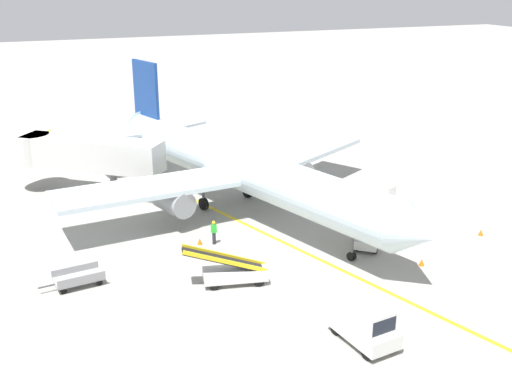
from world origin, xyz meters
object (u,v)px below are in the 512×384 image
object	(u,v)px
safety_cone_wingtip_right	(287,185)
jet_bridge	(77,153)
belt_loader_forward_hold	(233,271)
belt_loader_aft_hold	(369,234)
safety_cone_nose_right	(481,232)
baggage_tug_near_wing	(389,201)
safety_cone_tail_area	(422,262)
baggage_cart_loaded	(79,278)
ground_crew_marshaller	(214,232)
airliner	(237,167)
safety_cone_nose_left	(343,209)
safety_cone_wingtip_left	(200,241)
pushback_tug	(367,326)

from	to	relation	value
safety_cone_wingtip_right	jet_bridge	bearing A→B (deg)	162.69
safety_cone_wingtip_right	belt_loader_forward_hold	bearing A→B (deg)	-125.34
belt_loader_aft_hold	safety_cone_nose_right	size ratio (longest dim) A/B	10.45
baggage_tug_near_wing	safety_cone_tail_area	bearing A→B (deg)	-110.57
baggage_cart_loaded	ground_crew_marshaller	xyz separation A→B (m)	(9.33, 2.64, 0.44)
baggage_cart_loaded	belt_loader_aft_hold	bearing A→B (deg)	-4.44
airliner	safety_cone_nose_left	size ratio (longest dim) A/B	78.54
baggage_tug_near_wing	baggage_cart_loaded	bearing A→B (deg)	-172.26
belt_loader_forward_hold	safety_cone_nose_right	distance (m)	18.70
baggage_tug_near_wing	belt_loader_forward_hold	xyz separation A→B (m)	(-15.16, -6.42, -0.15)
baggage_tug_near_wing	ground_crew_marshaller	bearing A→B (deg)	-177.65
belt_loader_aft_hold	airliner	bearing A→B (deg)	120.74
belt_loader_forward_hold	jet_bridge	bearing A→B (deg)	107.89
jet_bridge	safety_cone_wingtip_left	world-z (taller)	jet_bridge
jet_bridge	belt_loader_aft_hold	distance (m)	24.85
ground_crew_marshaller	baggage_tug_near_wing	bearing A→B (deg)	2.35
ground_crew_marshaller	safety_cone_nose_right	bearing A→B (deg)	-17.66
baggage_cart_loaded	safety_cone_wingtip_right	bearing A→B (deg)	31.02
safety_cone_nose_left	safety_cone_tail_area	world-z (taller)	same
ground_crew_marshaller	safety_cone_nose_left	bearing A→B (deg)	10.27
baggage_tug_near_wing	belt_loader_aft_hold	bearing A→B (deg)	-134.93
belt_loader_aft_hold	baggage_tug_near_wing	bearing A→B (deg)	45.07
jet_bridge	safety_cone_nose_left	xyz separation A→B (m)	(18.33, -11.91, -3.32)
baggage_cart_loaded	safety_cone_nose_right	world-z (taller)	baggage_cart_loaded
belt_loader_forward_hold	safety_cone_tail_area	xyz separation A→B (m)	(11.89, -2.28, -0.56)
belt_loader_forward_hold	baggage_cart_loaded	size ratio (longest dim) A/B	1.35
baggage_tug_near_wing	belt_loader_aft_hold	size ratio (longest dim) A/B	0.59
belt_loader_aft_hold	safety_cone_wingtip_left	distance (m)	11.54
safety_cone_nose_left	safety_cone_wingtip_right	distance (m)	6.90
safety_cone_tail_area	belt_loader_forward_hold	bearing A→B (deg)	169.15
belt_loader_forward_hold	baggage_cart_loaded	world-z (taller)	belt_loader_forward_hold
safety_cone_wingtip_left	ground_crew_marshaller	bearing A→B (deg)	-17.50
jet_bridge	baggage_cart_loaded	distance (m)	17.01
airliner	safety_cone_tail_area	world-z (taller)	airliner
airliner	belt_loader_aft_hold	size ratio (longest dim) A/B	7.52
safety_cone_wingtip_left	safety_cone_wingtip_right	world-z (taller)	same
jet_bridge	safety_cone_wingtip_left	bearing A→B (deg)	-65.60
belt_loader_aft_hold	baggage_cart_loaded	bearing A→B (deg)	175.56
ground_crew_marshaller	belt_loader_forward_hold	bearing A→B (deg)	-97.28
belt_loader_forward_hold	safety_cone_wingtip_right	bearing A→B (deg)	54.66
baggage_cart_loaded	safety_cone_wingtip_left	world-z (taller)	baggage_cart_loaded
belt_loader_forward_hold	safety_cone_nose_left	size ratio (longest dim) A/B	11.72
pushback_tug	safety_cone_nose_left	world-z (taller)	pushback_tug
safety_cone_wingtip_right	safety_cone_nose_right	bearing A→B (deg)	-59.94
baggage_cart_loaded	safety_cone_nose_right	distance (m)	27.45
safety_cone_wingtip_left	airliner	bearing A→B (deg)	48.84
belt_loader_forward_hold	safety_cone_tail_area	size ratio (longest dim) A/B	11.72
jet_bridge	pushback_tug	world-z (taller)	jet_bridge
baggage_tug_near_wing	safety_cone_tail_area	size ratio (longest dim) A/B	6.19
airliner	baggage_tug_near_wing	distance (m)	12.03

